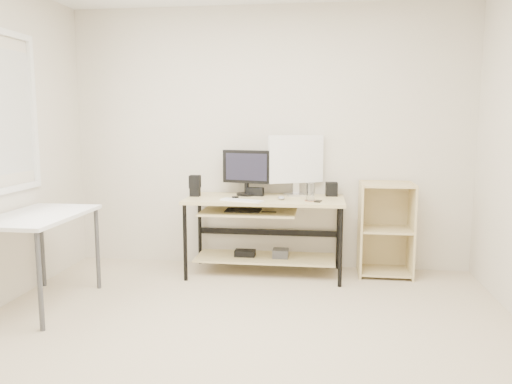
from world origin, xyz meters
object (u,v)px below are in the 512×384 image
object	(u,v)px
desk	(262,220)
shelf_unit	(385,228)
black_monitor	(247,170)
white_imac	(296,161)
side_table	(39,224)
audio_controller	(195,187)

from	to	relation	value
desk	shelf_unit	bearing A→B (deg)	7.77
black_monitor	white_imac	bearing A→B (deg)	18.00
side_table	desk	bearing A→B (deg)	32.65
desk	audio_controller	size ratio (longest dim) A/B	8.73
audio_controller	black_monitor	bearing A→B (deg)	29.69
black_monitor	shelf_unit	bearing A→B (deg)	12.81
side_table	black_monitor	bearing A→B (deg)	39.32
shelf_unit	black_monitor	size ratio (longest dim) A/B	1.86
desk	side_table	xyz separation A→B (m)	(-1.65, -1.06, 0.13)
side_table	black_monitor	xyz separation A→B (m)	(1.48, 1.21, 0.33)
black_monitor	audio_controller	size ratio (longest dim) A/B	2.82
desk	white_imac	xyz separation A→B (m)	(0.31, 0.20, 0.55)
desk	side_table	bearing A→B (deg)	-147.35
side_table	white_imac	bearing A→B (deg)	32.70
side_table	white_imac	size ratio (longest dim) A/B	1.69
side_table	white_imac	world-z (taller)	white_imac
side_table	shelf_unit	world-z (taller)	shelf_unit
white_imac	audio_controller	bearing A→B (deg)	166.09
shelf_unit	audio_controller	bearing A→B (deg)	-176.34
white_imac	black_monitor	bearing A→B (deg)	162.46
desk	audio_controller	world-z (taller)	audio_controller
desk	side_table	size ratio (longest dim) A/B	1.50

